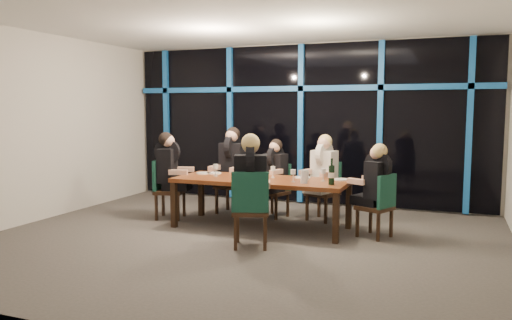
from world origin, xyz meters
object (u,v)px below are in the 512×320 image
object	(u,v)px
chair_near_mid	(251,205)
diner_far_mid	(274,166)
diner_end_left	(169,163)
wine_bottle	(331,175)
diner_far_right	(323,165)
chair_far_mid	(277,187)
chair_end_right	(380,202)
dining_table	(261,183)
diner_far_left	(231,157)
diner_end_right	(376,176)
chair_far_left	(234,180)
chair_far_right	(325,187)
chair_end_left	(165,186)
water_pitcher	(304,177)
diner_near_mid	(251,174)

from	to	relation	value
chair_near_mid	diner_far_mid	world-z (taller)	diner_far_mid
diner_end_left	wine_bottle	xyz separation A→B (m)	(2.73, -0.25, -0.03)
diner_far_mid	diner_far_right	size ratio (longest dim) A/B	0.94
chair_far_mid	chair_end_right	world-z (taller)	chair_end_right
dining_table	diner_far_left	distance (m)	1.22
chair_far_mid	diner_end_right	distance (m)	1.93
chair_end_right	diner_end_right	xyz separation A→B (m)	(-0.07, 0.03, 0.36)
chair_far_left	chair_far_right	distance (m)	1.61
diner_far_right	diner_end_left	world-z (taller)	diner_end_left
chair_far_mid	diner_far_left	bearing A→B (deg)	-159.92
chair_near_mid	dining_table	bearing A→B (deg)	-95.40
diner_end_left	diner_far_right	bearing A→B (deg)	-85.79
dining_table	chair_end_right	size ratio (longest dim) A/B	2.89
chair_end_left	diner_end_left	world-z (taller)	diner_end_left
dining_table	chair_far_left	xyz separation A→B (m)	(-0.85, 0.91, -0.12)
chair_far_mid	chair_near_mid	bearing A→B (deg)	-63.21
diner_far_right	water_pitcher	world-z (taller)	diner_far_right
chair_near_mid	diner_end_right	distance (m)	1.84
chair_end_right	diner_near_mid	bearing A→B (deg)	-31.12
diner_end_right	water_pitcher	bearing A→B (deg)	-49.10
chair_far_mid	chair_end_right	xyz separation A→B (m)	(1.79, -0.82, 0.01)
chair_end_left	diner_far_right	distance (m)	2.59
chair_far_mid	diner_near_mid	size ratio (longest dim) A/B	0.90
chair_end_right	water_pitcher	distance (m)	1.10
chair_far_mid	diner_far_right	world-z (taller)	diner_far_right
diner_far_mid	chair_end_right	bearing A→B (deg)	-4.79
chair_far_mid	chair_far_right	bearing A→B (deg)	21.57
chair_end_right	diner_end_right	bearing A→B (deg)	-90.00
water_pitcher	diner_far_left	bearing A→B (deg)	130.67
chair_far_left	diner_far_right	world-z (taller)	diner_far_right
chair_far_left	diner_far_left	distance (m)	0.41
dining_table	chair_end_right	world-z (taller)	chair_end_right
chair_far_mid	diner_near_mid	distance (m)	1.94
diner_end_left	chair_near_mid	bearing A→B (deg)	-135.26
chair_end_right	water_pitcher	xyz separation A→B (m)	(-1.01, -0.25, 0.34)
chair_end_left	diner_end_right	world-z (taller)	diner_end_right
diner_end_right	diner_near_mid	distance (m)	1.79
water_pitcher	chair_far_mid	bearing A→B (deg)	109.75
diner_far_left	diner_far_mid	size ratio (longest dim) A/B	1.14
dining_table	diner_far_left	bearing A→B (deg)	135.97
chair_near_mid	diner_far_right	bearing A→B (deg)	-123.21
dining_table	chair_far_right	bearing A→B (deg)	50.21
chair_far_left	chair_near_mid	world-z (taller)	same
dining_table	diner_far_right	world-z (taller)	diner_far_right
diner_near_mid	chair_end_left	bearing A→B (deg)	-47.77
dining_table	diner_far_mid	xyz separation A→B (m)	(-0.07, 0.79, 0.16)
dining_table	chair_far_left	distance (m)	1.25
chair_far_right	wine_bottle	bearing A→B (deg)	-54.09
chair_far_left	diner_far_mid	bearing A→B (deg)	-3.27
diner_end_right	chair_end_right	bearing A→B (deg)	90.00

